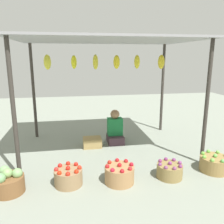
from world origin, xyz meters
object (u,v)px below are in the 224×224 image
object	(u,v)px
basket_cabbages	(8,182)
wooden_crate_near_vendor	(92,142)
basket_red_apples	(119,174)
basket_green_apples	(214,164)
basket_purple_onions	(170,171)
basket_red_tomatoes	(68,177)
vendor_person	(115,130)

from	to	relation	value
basket_cabbages	wooden_crate_near_vendor	bearing A→B (deg)	48.94
basket_cabbages	basket_red_apples	xyz separation A→B (m)	(1.67, -0.00, -0.02)
basket_red_apples	basket_green_apples	bearing A→B (deg)	3.12
basket_red_apples	basket_purple_onions	distance (m)	0.86
basket_green_apples	wooden_crate_near_vendor	world-z (taller)	basket_green_apples
basket_red_tomatoes	basket_purple_onions	distance (m)	1.66
basket_cabbages	wooden_crate_near_vendor	distance (m)	2.11
vendor_person	basket_purple_onions	xyz separation A→B (m)	(0.59, -1.77, -0.18)
basket_cabbages	basket_green_apples	world-z (taller)	basket_cabbages
basket_red_apples	wooden_crate_near_vendor	world-z (taller)	basket_red_apples
basket_red_tomatoes	basket_green_apples	bearing A→B (deg)	0.53
basket_cabbages	basket_red_tomatoes	xyz separation A→B (m)	(0.87, 0.07, -0.03)
vendor_person	wooden_crate_near_vendor	size ratio (longest dim) A/B	1.93
basket_red_tomatoes	basket_purple_onions	xyz separation A→B (m)	(1.66, -0.06, -0.02)
vendor_person	basket_cabbages	distance (m)	2.63
basket_cabbages	basket_purple_onions	size ratio (longest dim) A/B	1.07
basket_purple_onions	basket_red_tomatoes	bearing A→B (deg)	178.08
basket_red_tomatoes	basket_red_apples	world-z (taller)	basket_red_apples
basket_cabbages	basket_green_apples	distance (m)	3.40
basket_red_apples	basket_purple_onions	size ratio (longest dim) A/B	1.11
basket_cabbages	basket_red_apples	bearing A→B (deg)	-0.10
basket_cabbages	wooden_crate_near_vendor	size ratio (longest dim) A/B	1.13
vendor_person	wooden_crate_near_vendor	distance (m)	0.61
vendor_person	basket_red_tomatoes	size ratio (longest dim) A/B	1.77
basket_red_apples	wooden_crate_near_vendor	xyz separation A→B (m)	(-0.29, 1.59, -0.04)
basket_cabbages	wooden_crate_near_vendor	xyz separation A→B (m)	(1.39, 1.59, -0.06)
basket_red_apples	wooden_crate_near_vendor	size ratio (longest dim) A/B	1.17
basket_red_tomatoes	basket_red_apples	xyz separation A→B (m)	(0.80, -0.07, 0.01)
basket_red_tomatoes	wooden_crate_near_vendor	size ratio (longest dim) A/B	1.09
vendor_person	basket_green_apples	xyz separation A→B (m)	(1.46, -1.69, -0.16)
vendor_person	basket_green_apples	size ratio (longest dim) A/B	1.56
basket_cabbages	basket_purple_onions	distance (m)	2.53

